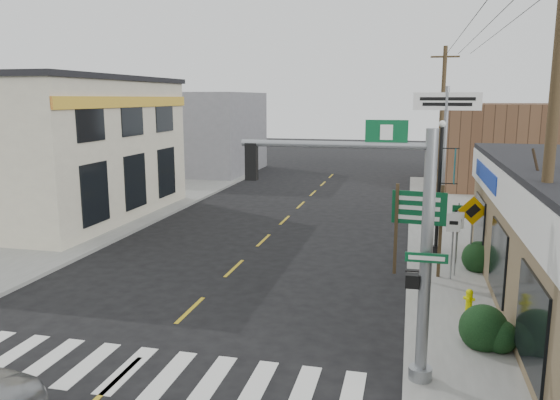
% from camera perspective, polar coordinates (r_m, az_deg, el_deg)
% --- Properties ---
extents(ground, '(140.00, 140.00, 0.00)m').
position_cam_1_polar(ground, '(12.91, -16.56, -17.47)').
color(ground, black).
rests_on(ground, ground).
extents(sidewalk_right, '(6.00, 38.00, 0.13)m').
position_cam_1_polar(sidewalk_right, '(23.72, 20.50, -4.52)').
color(sidewalk_right, gray).
rests_on(sidewalk_right, ground).
extents(sidewalk_left, '(6.00, 38.00, 0.13)m').
position_cam_1_polar(sidewalk_left, '(27.88, -19.33, -2.24)').
color(sidewalk_left, gray).
rests_on(sidewalk_left, ground).
extents(center_line, '(0.12, 56.00, 0.01)m').
position_cam_1_polar(center_line, '(19.67, -4.82, -7.11)').
color(center_line, gold).
rests_on(center_line, ground).
extents(crosswalk, '(11.00, 2.20, 0.01)m').
position_cam_1_polar(crosswalk, '(13.21, -15.66, -16.71)').
color(crosswalk, silver).
rests_on(crosswalk, ground).
extents(left_building, '(12.00, 12.00, 6.80)m').
position_cam_1_polar(left_building, '(30.51, -25.05, 4.77)').
color(left_building, beige).
rests_on(left_building, ground).
extents(bldg_distant_right, '(8.00, 10.00, 5.60)m').
position_cam_1_polar(bldg_distant_right, '(40.35, 22.19, 5.32)').
color(bldg_distant_right, brown).
rests_on(bldg_distant_right, ground).
extents(bldg_distant_left, '(9.00, 10.00, 6.40)m').
position_cam_1_polar(bldg_distant_left, '(45.16, -8.62, 6.98)').
color(bldg_distant_left, slate).
rests_on(bldg_distant_left, ground).
extents(traffic_signal_pole, '(4.29, 0.36, 5.43)m').
position_cam_1_polar(traffic_signal_pole, '(11.36, 11.91, -2.91)').
color(traffic_signal_pole, gray).
rests_on(traffic_signal_pole, sidewalk_right).
extents(guide_sign, '(1.76, 0.14, 3.08)m').
position_cam_1_polar(guide_sign, '(18.52, 14.28, -1.80)').
color(guide_sign, '#473621').
rests_on(guide_sign, sidewalk_right).
extents(fire_hydrant, '(0.20, 0.20, 0.63)m').
position_cam_1_polar(fire_hydrant, '(16.30, 19.16, -9.75)').
color(fire_hydrant, '#C8CB00').
rests_on(fire_hydrant, sidewalk_right).
extents(ped_crossing_sign, '(1.01, 0.07, 2.59)m').
position_cam_1_polar(ped_crossing_sign, '(19.69, 19.46, -1.92)').
color(ped_crossing_sign, gray).
rests_on(ped_crossing_sign, sidewalk_right).
extents(lamp_post, '(0.66, 0.51, 5.04)m').
position_cam_1_polar(lamp_post, '(21.22, 16.49, 2.27)').
color(lamp_post, black).
rests_on(lamp_post, sidewalk_right).
extents(dance_center_sign, '(3.00, 0.19, 6.38)m').
position_cam_1_polar(dance_center_sign, '(26.20, 16.96, 7.95)').
color(dance_center_sign, gray).
rests_on(dance_center_sign, sidewalk_right).
extents(shrub_front, '(1.15, 1.15, 0.86)m').
position_cam_1_polar(shrub_front, '(14.25, 20.49, -12.47)').
color(shrub_front, '#213D1B').
rests_on(shrub_front, sidewalk_right).
extents(shrub_back, '(1.14, 1.14, 0.86)m').
position_cam_1_polar(shrub_back, '(20.11, 20.06, -5.69)').
color(shrub_back, black).
rests_on(shrub_back, sidewalk_right).
extents(utility_pole_near, '(1.55, 0.23, 8.93)m').
position_cam_1_polar(utility_pole_near, '(12.83, 26.31, 3.80)').
color(utility_pole_near, '#463623').
rests_on(utility_pole_near, sidewalk_right).
extents(utility_pole_far, '(1.49, 0.22, 8.54)m').
position_cam_1_polar(utility_pole_far, '(30.89, 16.51, 7.46)').
color(utility_pole_far, '#432F1F').
rests_on(utility_pole_far, sidewalk_right).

